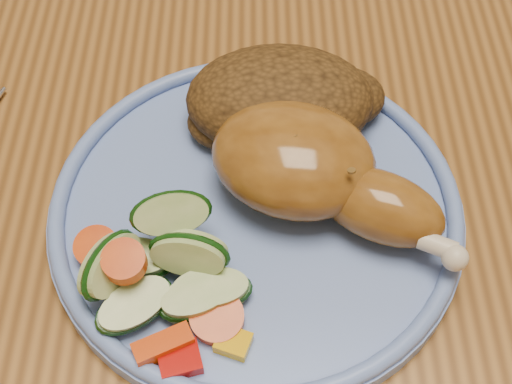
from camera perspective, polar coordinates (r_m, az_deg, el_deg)
The scene contains 6 objects.
dining_table at distance 0.55m, azimuth 8.67°, elevation -1.42°, with size 0.90×1.40×0.75m.
plate at distance 0.43m, azimuth 0.00°, elevation -1.65°, with size 0.25×0.25×0.01m, color #627FC8.
plate_rim at distance 0.42m, azimuth 0.00°, elevation -0.80°, with size 0.25×0.25×0.01m, color #627FC8.
chicken_leg at distance 0.41m, azimuth 4.66°, elevation 1.74°, with size 0.15×0.12×0.05m.
rice_pilaf at distance 0.45m, azimuth 2.22°, elevation 7.29°, with size 0.13×0.09×0.05m.
vegetable_pile at distance 0.39m, azimuth -7.41°, elevation -6.52°, with size 0.10×0.11×0.05m.
Camera 1 is at (-0.08, -0.31, 1.11)m, focal length 50.00 mm.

